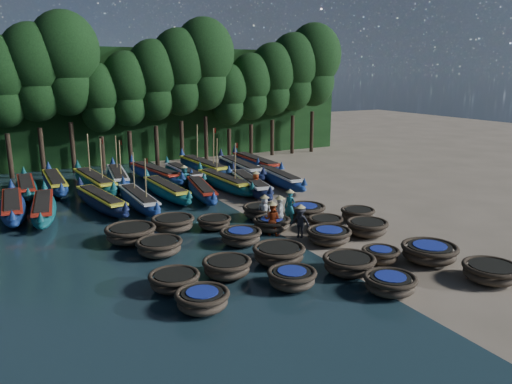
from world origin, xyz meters
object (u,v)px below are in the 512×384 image
coracle_4 (491,272)px  long_boat_1 (43,208)px  coracle_23 (261,211)px  long_boat_4 (166,190)px  coracle_6 (292,278)px  long_boat_5 (202,190)px  fisherman_6 (256,183)px  long_boat_13 (155,174)px  coracle_9 (429,252)px  coracle_7 (349,264)px  coracle_8 (380,255)px  long_boat_8 (279,178)px  long_boat_6 (224,182)px  fisherman_3 (300,221)px  coracle_11 (227,267)px  coracle_19 (358,214)px  fisherman_5 (184,177)px  long_boat_0 (13,206)px  long_boat_2 (101,201)px  fisherman_0 (265,209)px  coracle_17 (272,224)px  fisherman_4 (280,213)px  coracle_15 (159,246)px  coracle_13 (329,235)px  long_boat_7 (250,184)px  coracle_12 (279,254)px  long_boat_12 (118,177)px  long_boat_16 (240,168)px  long_boat_14 (184,174)px  coracle_3 (390,283)px  coracle_18 (325,223)px  long_boat_11 (94,182)px  coracle_21 (173,223)px  long_boat_17 (256,164)px  long_boat_3 (139,200)px  coracle_24 (305,211)px  fisherman_2 (272,218)px  fisherman_1 (290,205)px  coracle_14 (367,227)px  coracle_16 (241,236)px  coracle_5 (202,300)px  coracle_10 (174,280)px  long_boat_15 (203,167)px  coracle_22 (214,222)px

coracle_4 → long_boat_1: 23.00m
coracle_23 → long_boat_4: bearing=114.7°
coracle_6 → long_boat_5: 14.79m
long_boat_5 → fisherman_6: size_ratio=4.19×
long_boat_1 → long_boat_13: size_ratio=0.92×
coracle_6 → coracle_9: size_ratio=0.83×
coracle_7 → long_boat_5: 14.59m
coracle_8 → long_boat_8: 15.36m
long_boat_6 → fisherman_3: bearing=-97.8°
coracle_11 → coracle_9: bearing=-17.2°
coracle_11 → coracle_19: size_ratio=1.03×
coracle_8 → fisherman_5: 17.43m
coracle_6 → long_boat_4: (0.08, 15.63, 0.10)m
long_boat_0 → coracle_6: bearing=-58.6°
long_boat_2 → fisherman_0: bearing=-52.8°
coracle_17 → fisherman_4: (0.43, -0.09, 0.54)m
coracle_8 → coracle_15: bearing=146.8°
coracle_4 → coracle_13: 7.25m
coracle_9 → long_boat_7: size_ratio=0.29×
coracle_12 → long_boat_12: long_boat_12 is taller
coracle_12 → long_boat_16: size_ratio=0.30×
coracle_12 → coracle_23: 6.73m
coracle_11 → long_boat_16: (9.18, 17.66, 0.17)m
long_boat_14 → fisherman_4: 13.85m
coracle_6 → fisherman_3: size_ratio=1.12×
coracle_3 → coracle_18: size_ratio=1.17×
long_boat_6 → fisherman_6: (1.28, -2.35, 0.29)m
long_boat_11 → long_boat_5: bearing=-48.4°
coracle_21 → long_boat_17: bearing=47.3°
coracle_17 → long_boat_3: (-4.86, 7.68, 0.11)m
coracle_24 → coracle_4: bearing=-80.7°
fisherman_2 → coracle_17: bearing=-72.7°
long_boat_16 → fisherman_1: bearing=-100.8°
coracle_14 → coracle_16: 6.41m
coracle_3 → long_boat_8: long_boat_8 is taller
coracle_19 → fisherman_1: bearing=158.4°
long_boat_1 → fisherman_2: bearing=-35.2°
coracle_24 → fisherman_4: bearing=-152.6°
coracle_14 → fisherman_3: fisherman_3 is taller
fisherman_4 → coracle_24: bearing=152.1°
long_boat_7 → coracle_5: bearing=-113.6°
long_boat_6 → fisherman_5: bearing=139.5°
long_boat_16 → long_boat_0: bearing=-163.0°
coracle_10 → coracle_3: bearing=-29.8°
coracle_19 → coracle_10: bearing=-161.8°
long_boat_15 → coracle_17: bearing=-102.0°
coracle_22 → long_boat_0: 11.96m
coracle_18 → fisherman_2: 2.97m
long_boat_14 → fisherman_2: size_ratio=4.13×
long_boat_2 → fisherman_4: bearing=-58.1°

